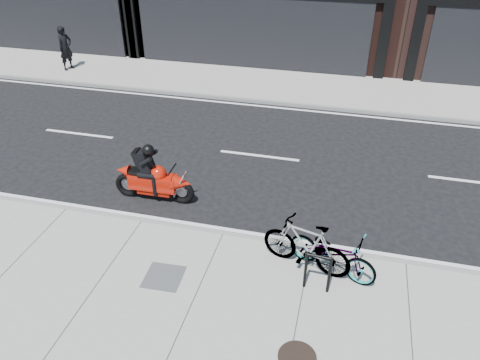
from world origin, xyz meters
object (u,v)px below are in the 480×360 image
(bike_rack, at_px, (318,270))
(manhole_cover, at_px, (297,357))
(bicycle_front, at_px, (333,252))
(motorcycle, at_px, (157,178))
(utility_grate, at_px, (164,277))
(pedestrian, at_px, (65,48))
(bicycle_rear, at_px, (306,245))

(bike_rack, relative_size, manhole_cover, 1.31)
(bicycle_front, bearing_deg, motorcycle, 88.97)
(motorcycle, distance_m, utility_grate, 3.05)
(bike_rack, relative_size, pedestrian, 0.48)
(bicycle_front, xyz_separation_m, pedestrian, (-11.99, 9.88, 0.41))
(bike_rack, xyz_separation_m, utility_grate, (-3.02, -0.42, -0.50))
(pedestrian, bearing_deg, bicycle_front, -111.31)
(manhole_cover, height_order, utility_grate, same)
(bicycle_front, height_order, motorcycle, motorcycle)
(bicycle_rear, xyz_separation_m, motorcycle, (-3.97, 1.73, -0.06))
(bicycle_front, distance_m, bicycle_rear, 0.54)
(pedestrian, height_order, utility_grate, pedestrian)
(motorcycle, height_order, pedestrian, pedestrian)
(manhole_cover, bearing_deg, bicycle_rear, 94.40)
(pedestrian, bearing_deg, utility_grate, -123.09)
(bike_rack, bearing_deg, manhole_cover, -94.25)
(manhole_cover, bearing_deg, bicycle_front, 80.83)
(bike_rack, distance_m, pedestrian, 15.74)
(pedestrian, bearing_deg, bike_rack, -113.51)
(motorcycle, xyz_separation_m, utility_grate, (1.24, -2.73, -0.50))
(bicycle_rear, bearing_deg, pedestrian, -115.28)
(bicycle_front, xyz_separation_m, utility_grate, (-3.26, -1.01, -0.49))
(bike_rack, bearing_deg, bicycle_front, 67.79)
(bike_rack, xyz_separation_m, pedestrian, (-11.76, 10.46, 0.40))
(bicycle_front, height_order, bicycle_rear, bicycle_rear)
(bicycle_rear, relative_size, utility_grate, 2.53)
(bike_rack, relative_size, motorcycle, 0.41)
(bike_rack, bearing_deg, bicycle_rear, 116.85)
(bicycle_front, xyz_separation_m, manhole_cover, (-0.36, -2.24, -0.49))
(motorcycle, bearing_deg, bicycle_rear, -24.84)
(manhole_cover, distance_m, utility_grate, 3.15)
(bicycle_rear, relative_size, pedestrian, 1.05)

